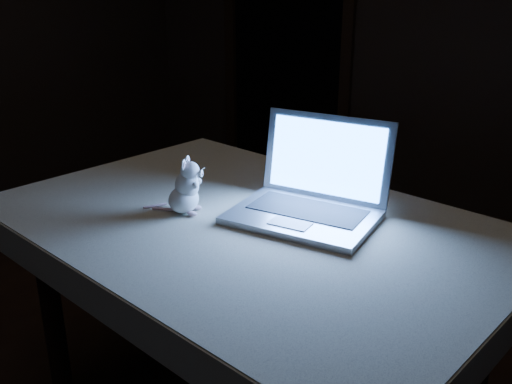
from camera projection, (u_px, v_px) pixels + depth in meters
The scene contains 6 objects.
back_wall at pixel (440, 14), 3.64m from camera, with size 4.50×0.04×2.60m, color black.
doorway at pixel (287, 42), 4.25m from camera, with size 1.06×0.36×2.13m, color black, non-canonical shape.
table at pixel (248, 330), 1.94m from camera, with size 1.50×0.97×0.81m, color black, non-canonical shape.
tablecloth at pixel (226, 232), 1.84m from camera, with size 1.62×1.08×0.11m, color beige, non-canonical shape.
laptop at pixel (304, 175), 1.73m from camera, with size 0.44×0.39×0.30m, color #A1A2A6, non-canonical shape.
plush_mouse at pixel (183, 186), 1.81m from camera, with size 0.13×0.13×0.18m, color silver, non-canonical shape.
Camera 1 is at (0.93, -1.37, 1.54)m, focal length 40.00 mm.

